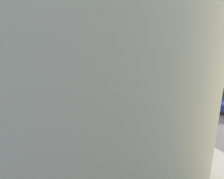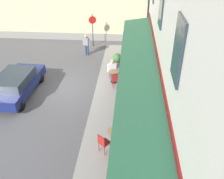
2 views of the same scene
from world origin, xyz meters
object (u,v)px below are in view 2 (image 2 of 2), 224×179
object	(u,v)px
cafe_chair_red_corner_right	(116,79)
potted_plant_entrance_left	(137,42)
cafe_table_near_entrance	(114,75)
cafe_chair_red_by_window	(122,126)
parked_car_navy	(16,83)
no_parking_sign	(93,24)
seated_patron_in_blue	(119,126)
cafe_chair_red_kerbside	(112,70)
potted_plant_by_steps	(117,59)
seated_companion_in_white	(113,69)
walking_pedestrian_in_grey	(86,43)
potted_plant_entrance_right	(126,42)
potted_plant_under_sign	(127,54)
cafe_table_mid_terrace	(114,136)
cafe_chair_red_corner_left	(103,142)

from	to	relation	value
cafe_chair_red_corner_right	potted_plant_entrance_left	bearing A→B (deg)	-11.79
cafe_table_near_entrance	cafe_chair_red_by_window	world-z (taller)	cafe_chair_red_by_window
potted_plant_entrance_left	parked_car_navy	bearing A→B (deg)	137.90
no_parking_sign	parked_car_navy	distance (m)	8.28
seated_patron_in_blue	parked_car_navy	distance (m)	6.70
potted_plant_entrance_left	seated_patron_in_blue	bearing A→B (deg)	175.24
cafe_chair_red_by_window	no_parking_sign	size ratio (longest dim) A/B	0.35
cafe_chair_red_kerbside	potted_plant_by_steps	bearing A→B (deg)	-8.24
seated_companion_in_white	walking_pedestrian_in_grey	world-z (taller)	walking_pedestrian_in_grey
potted_plant_entrance_right	potted_plant_under_sign	bearing A→B (deg)	-176.89
no_parking_sign	cafe_table_near_entrance	bearing A→B (deg)	-160.08
cafe_chair_red_corner_right	walking_pedestrian_in_grey	size ratio (longest dim) A/B	0.57
cafe_chair_red_corner_right	potted_plant_entrance_right	size ratio (longest dim) A/B	0.92
cafe_table_mid_terrace	seated_companion_in_white	size ratio (longest dim) A/B	0.58
seated_patron_in_blue	walking_pedestrian_in_grey	xyz separation A→B (m)	(8.97, 2.91, 0.22)
potted_plant_entrance_right	cafe_table_near_entrance	bearing A→B (deg)	173.94
cafe_table_near_entrance	parked_car_navy	world-z (taller)	parked_car_navy
potted_plant_entrance_right	walking_pedestrian_in_grey	bearing A→B (deg)	118.83
walking_pedestrian_in_grey	potted_plant_by_steps	distance (m)	3.00
walking_pedestrian_in_grey	parked_car_navy	world-z (taller)	walking_pedestrian_in_grey
cafe_table_near_entrance	potted_plant_under_sign	bearing A→B (deg)	-13.68
cafe_chair_red_kerbside	seated_patron_in_blue	xyz separation A→B (m)	(-5.60, -0.74, 0.16)
walking_pedestrian_in_grey	cafe_chair_red_kerbside	bearing A→B (deg)	-147.28
potted_plant_by_steps	potted_plant_entrance_left	bearing A→B (deg)	-21.85
cafe_chair_red_by_window	seated_companion_in_white	bearing A→B (deg)	8.68
cafe_chair_red_corner_left	cafe_chair_red_corner_right	bearing A→B (deg)	-1.99
cafe_table_mid_terrace	potted_plant_entrance_left	size ratio (longest dim) A/B	0.74
cafe_chair_red_corner_left	potted_plant_under_sign	distance (m)	8.87
cafe_chair_red_by_window	parked_car_navy	bearing A→B (deg)	63.39
seated_patron_in_blue	parked_car_navy	xyz separation A→B (m)	(3.19, 5.89, 0.00)
cafe_chair_red_corner_left	seated_companion_in_white	distance (m)	6.24
potted_plant_under_sign	seated_patron_in_blue	bearing A→B (deg)	178.98
cafe_chair_red_corner_right	potted_plant_entrance_right	world-z (taller)	potted_plant_entrance_right
cafe_chair_red_by_window	cafe_chair_red_kerbside	bearing A→B (deg)	8.90
cafe_chair_red_kerbside	no_parking_sign	distance (m)	5.63
cafe_chair_red_kerbside	potted_plant_under_sign	xyz separation A→B (m)	(2.39, -0.89, 0.03)
cafe_chair_red_kerbside	potted_plant_under_sign	size ratio (longest dim) A/B	0.95
seated_companion_in_white	parked_car_navy	size ratio (longest dim) A/B	0.30
cafe_chair_red_by_window	potted_plant_entrance_right	bearing A→B (deg)	0.55
potted_plant_under_sign	potted_plant_entrance_left	distance (m)	2.81
cafe_chair_red_kerbside	walking_pedestrian_in_grey	world-z (taller)	walking_pedestrian_in_grey
potted_plant_by_steps	parked_car_navy	size ratio (longest dim) A/B	0.22
cafe_chair_red_by_window	potted_plant_by_steps	bearing A→B (deg)	5.01
cafe_table_near_entrance	parked_car_navy	distance (m)	5.60
cafe_chair_red_corner_right	seated_companion_in_white	world-z (taller)	seated_companion_in_white
cafe_chair_red_kerbside	walking_pedestrian_in_grey	xyz separation A→B (m)	(3.36, 2.16, 0.38)
cafe_table_mid_terrace	no_parking_sign	distance (m)	11.45
potted_plant_entrance_left	cafe_chair_red_by_window	bearing A→B (deg)	175.71
potted_plant_entrance_right	cafe_chair_red_corner_right	bearing A→B (deg)	176.00
cafe_chair_red_kerbside	seated_companion_in_white	bearing A→B (deg)	-165.79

